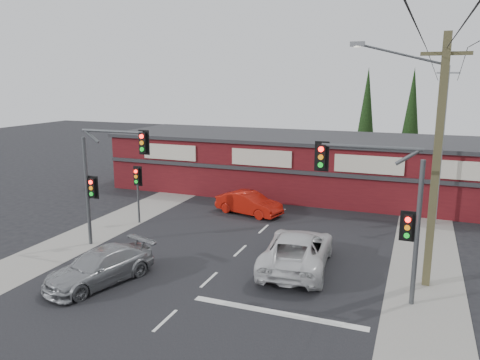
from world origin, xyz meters
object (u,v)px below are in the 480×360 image
(silver_suv, at_px, (100,267))
(red_sedan, at_px, (249,203))
(utility_pole, at_px, (433,155))
(shop_building, at_px, (291,163))
(white_suv, at_px, (297,250))

(silver_suv, bearing_deg, red_sedan, 96.36)
(red_sedan, bearing_deg, utility_pole, -109.96)
(silver_suv, relative_size, utility_pole, 0.48)
(silver_suv, xyz_separation_m, shop_building, (3.10, 18.63, 1.44))
(silver_suv, height_order, shop_building, shop_building)
(white_suv, bearing_deg, shop_building, -78.97)
(utility_pole, bearing_deg, silver_suv, -159.58)
(white_suv, bearing_deg, red_sedan, -60.69)
(shop_building, bearing_deg, white_suv, -73.80)
(shop_building, relative_size, utility_pole, 2.73)
(silver_suv, xyz_separation_m, red_sedan, (2.29, 11.66, 0.01))
(red_sedan, bearing_deg, white_suv, -130.85)
(shop_building, xyz_separation_m, utility_pole, (9.36, -14.00, 3.26))
(shop_building, height_order, utility_pole, utility_pole)
(silver_suv, height_order, utility_pole, utility_pole)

